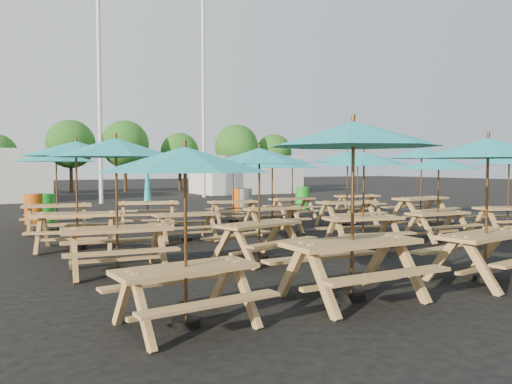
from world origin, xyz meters
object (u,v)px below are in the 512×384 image
picnic_unit_9 (364,164)px  picnic_unit_18 (422,157)px  picnic_unit_2 (76,154)px  picnic_unit_5 (259,162)px  picnic_unit_3 (56,160)px  picnic_unit_7 (148,196)px  picnic_unit_15 (292,167)px  waste_bin_3 (244,200)px  picnic_unit_0 (185,169)px  picnic_unit_10 (272,166)px  picnic_unit_13 (439,168)px  picnic_unit_17 (509,163)px  picnic_unit_6 (186,169)px  waste_bin_2 (240,200)px  picnic_unit_19 (358,165)px  picnic_unit_1 (116,155)px  picnic_unit_11 (233,167)px  waste_bin_0 (46,208)px  waste_bin_1 (35,209)px  picnic_unit_4 (353,143)px  picnic_unit_14 (348,160)px  picnic_unit_8 (488,155)px  waste_bin_4 (302,198)px

picnic_unit_9 → picnic_unit_18: (5.35, 3.23, 0.25)m
picnic_unit_2 → picnic_unit_5: (2.95, -3.18, -0.18)m
picnic_unit_3 → picnic_unit_7: 2.81m
picnic_unit_5 → picnic_unit_15: bearing=37.3°
picnic_unit_2 → waste_bin_3: picnic_unit_2 is taller
picnic_unit_0 → picnic_unit_10: 8.34m
picnic_unit_0 → picnic_unit_13: bearing=17.3°
picnic_unit_15 → picnic_unit_17: (2.70, -6.70, 0.12)m
picnic_unit_3 → picnic_unit_7: (2.58, -0.26, -1.09)m
picnic_unit_5 → picnic_unit_6: size_ratio=1.23×
picnic_unit_15 → picnic_unit_6: bearing=-149.7°
waste_bin_3 → picnic_unit_17: bearing=-70.8°
waste_bin_2 → picnic_unit_6: bearing=-127.4°
picnic_unit_19 → waste_bin_3: size_ratio=2.43×
picnic_unit_1 → picnic_unit_3: size_ratio=0.98×
picnic_unit_13 → picnic_unit_11: bearing=116.7°
picnic_unit_2 → picnic_unit_11: (5.59, 3.23, -0.31)m
picnic_unit_5 → waste_bin_2: (4.46, 9.45, -1.49)m
picnic_unit_18 → picnic_unit_19: (0.14, 3.35, -0.27)m
picnic_unit_0 → picnic_unit_15: 12.62m
picnic_unit_2 → picnic_unit_11: size_ratio=1.29×
picnic_unit_1 → picnic_unit_18: (10.80, 2.92, 0.10)m
picnic_unit_15 → waste_bin_0: (-8.13, 2.49, -1.37)m
waste_bin_1 → waste_bin_0: bearing=7.0°
picnic_unit_4 → picnic_unit_14: picnic_unit_4 is taller
picnic_unit_7 → picnic_unit_18: picnic_unit_18 is taller
picnic_unit_11 → picnic_unit_18: picnic_unit_18 is taller
picnic_unit_11 → picnic_unit_15: size_ratio=1.08×
picnic_unit_9 → waste_bin_3: picnic_unit_9 is taller
picnic_unit_3 → picnic_unit_9: (5.62, -6.63, -0.12)m
picnic_unit_8 → picnic_unit_5: bearing=117.6°
picnic_unit_7 → waste_bin_0: 3.85m
picnic_unit_3 → picnic_unit_18: (10.97, -3.41, 0.13)m
waste_bin_3 → picnic_unit_3: bearing=-160.2°
picnic_unit_4 → picnic_unit_11: size_ratio=1.10×
picnic_unit_0 → picnic_unit_15: bearing=45.9°
picnic_unit_1 → picnic_unit_13: picnic_unit_1 is taller
picnic_unit_5 → picnic_unit_19: 10.48m
picnic_unit_19 → picnic_unit_15: bearing=-173.2°
picnic_unit_6 → picnic_unit_11: picnic_unit_11 is taller
picnic_unit_0 → picnic_unit_5: (2.80, 3.17, 0.12)m
picnic_unit_9 → waste_bin_4: 10.67m
picnic_unit_6 → waste_bin_2: bearing=57.6°
picnic_unit_4 → picnic_unit_7: (-0.05, 9.54, -1.24)m
picnic_unit_6 → picnic_unit_13: picnic_unit_13 is taller
picnic_unit_2 → picnic_unit_13: picnic_unit_2 is taller
picnic_unit_4 → picnic_unit_9: (3.00, 3.17, -0.27)m
picnic_unit_1 → picnic_unit_6: size_ratio=1.18×
picnic_unit_5 → waste_bin_0: picnic_unit_5 is taller
picnic_unit_6 → waste_bin_4: size_ratio=2.19×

